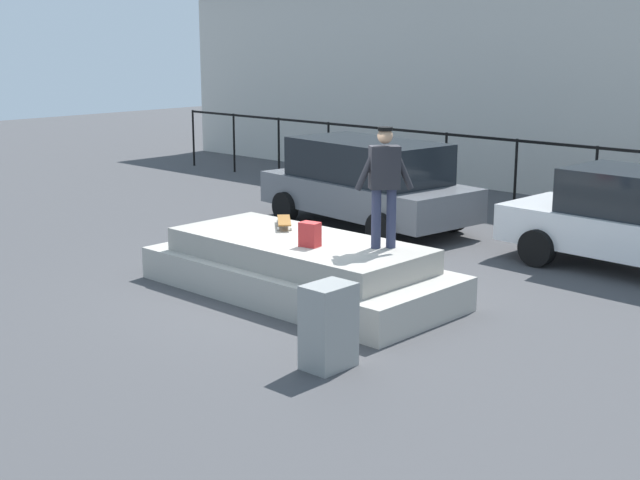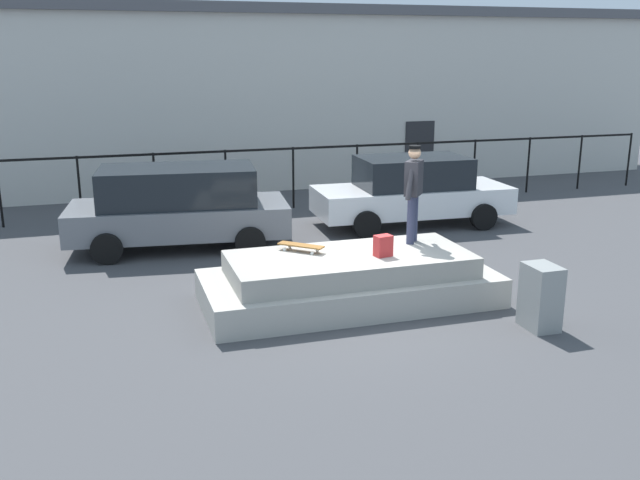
{
  "view_description": "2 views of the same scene",
  "coord_description": "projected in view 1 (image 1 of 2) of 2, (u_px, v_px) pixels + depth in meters",
  "views": [
    {
      "loc": [
        8.96,
        -9.19,
        3.84
      ],
      "look_at": [
        -0.18,
        0.54,
        0.74
      ],
      "focal_mm": 49.47,
      "sensor_mm": 36.0,
      "label": 1
    },
    {
      "loc": [
        -4.0,
        -10.64,
        4.19
      ],
      "look_at": [
        -0.25,
        1.36,
        0.78
      ],
      "focal_mm": 39.25,
      "sensor_mm": 36.0,
      "label": 2
    }
  ],
  "objects": [
    {
      "name": "concrete_ledge",
      "position": [
        299.0,
        268.0,
        13.39
      ],
      "size": [
        4.98,
        2.19,
        0.86
      ],
      "color": "#ADA89E",
      "rests_on": "ground_plane"
    },
    {
      "name": "car_grey_hatchback_near",
      "position": [
        367.0,
        181.0,
        17.98
      ],
      "size": [
        4.88,
        2.62,
        1.78
      ],
      "color": "slate",
      "rests_on": "ground_plane"
    },
    {
      "name": "utility_box",
      "position": [
        329.0,
        326.0,
        10.35
      ],
      "size": [
        0.44,
        0.6,
        1.02
      ],
      "primitive_type": "cube",
      "rotation": [
        0.0,
        0.0,
        -0.0
      ],
      "color": "gray",
      "rests_on": "ground_plane"
    },
    {
      "name": "backpack",
      "position": [
        310.0,
        234.0,
        12.73
      ],
      "size": [
        0.31,
        0.25,
        0.36
      ],
      "primitive_type": "cube",
      "rotation": [
        0.0,
        0.0,
        3.33
      ],
      "color": "red",
      "rests_on": "concrete_ledge"
    },
    {
      "name": "ground_plane",
      "position": [
        304.0,
        295.0,
        13.37
      ],
      "size": [
        60.0,
        60.0,
        0.0
      ],
      "primitive_type": "plane",
      "color": "#424244"
    },
    {
      "name": "fence_row",
      "position": [
        555.0,
        167.0,
        18.48
      ],
      "size": [
        24.06,
        0.06,
        1.68
      ],
      "color": "black",
      "rests_on": "ground_plane"
    },
    {
      "name": "skateboard",
      "position": [
        284.0,
        221.0,
        14.06
      ],
      "size": [
        0.74,
        0.7,
        0.12
      ],
      "color": "brown",
      "rests_on": "concrete_ledge"
    },
    {
      "name": "skateboarder",
      "position": [
        384.0,
        179.0,
        12.46
      ],
      "size": [
        0.61,
        0.72,
        1.74
      ],
      "color": "#2D334C",
      "rests_on": "concrete_ledge"
    }
  ]
}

